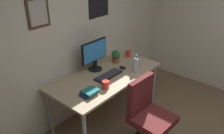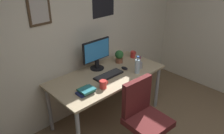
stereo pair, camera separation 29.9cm
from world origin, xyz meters
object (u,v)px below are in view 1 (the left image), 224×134
Objects in this scene: pen_cup at (137,64)px; book_stack_left at (90,92)px; office_chair at (148,112)px; potted_plant at (116,56)px; coffee_mug_near at (106,85)px; monitor at (94,54)px; computer_mouse at (123,68)px; keyboard at (108,75)px; water_bottle at (136,65)px; coffee_mug_far at (128,54)px.

book_stack_left is (-0.96, 0.02, -0.02)m from pen_cup.
office_chair reaches higher than potted_plant.
office_chair is 4.75× the size of pen_cup.
coffee_mug_near is at bearing -14.69° from book_stack_left.
pen_cup is 0.97m from book_stack_left.
computer_mouse is at bearing -47.40° from monitor.
water_bottle reaches higher than keyboard.
computer_mouse is at bearing 145.56° from pen_cup.
potted_plant is 0.94× the size of book_stack_left.
office_chair is 4.57× the size of book_stack_left.
coffee_mug_far is at bearing 14.67° from book_stack_left.
computer_mouse is at bearing -153.54° from coffee_mug_far.
potted_plant is at bearing 30.23° from coffee_mug_near.
pen_cup reaches higher than coffee_mug_near.
pen_cup is at bearing 26.34° from water_bottle.
book_stack_left is at bearing -165.78° from keyboard.
coffee_mug_near is at bearing -159.00° from coffee_mug_far.
pen_cup is at bearing -77.36° from potted_plant.
computer_mouse is (0.27, -0.29, -0.22)m from monitor.
book_stack_left is (-0.40, 0.57, 0.24)m from office_chair.
coffee_mug_near is at bearing 108.53° from office_chair.
pen_cup is (0.49, -0.14, 0.04)m from keyboard.
pen_cup is (-0.22, -0.33, 0.00)m from coffee_mug_far.
computer_mouse is 0.55× the size of pen_cup.
coffee_mug_near reaches higher than book_stack_left.
pen_cup reaches higher than potted_plant.
keyboard is at bearing -153.07° from potted_plant.
potted_plant is (0.66, 0.39, 0.05)m from coffee_mug_near.
book_stack_left is (-0.51, -0.40, -0.21)m from monitor.
monitor is (0.11, 0.98, 0.45)m from office_chair.
keyboard is 0.51m from pen_cup.
keyboard is 0.42m from water_bottle.
pen_cup is at bearing -15.99° from keyboard.
keyboard is 2.21× the size of potted_plant.
coffee_mug_far is (0.96, 0.37, -0.00)m from coffee_mug_near.
potted_plant is 0.36m from pen_cup.
potted_plant is at bearing 102.64° from pen_cup.
monitor is 3.64× the size of coffee_mug_near.
office_chair is at bearing -131.61° from water_bottle.
water_bottle reaches higher than book_stack_left.
book_stack_left reaches higher than keyboard.
office_chair is 0.74m from keyboard.
monitor is 2.30× the size of pen_cup.
monitor reaches higher than pen_cup.
water_bottle is at bearing 48.39° from office_chair.
coffee_mug_near is (-0.17, 0.52, 0.26)m from office_chair.
coffee_mug_near is (-0.56, -0.17, 0.03)m from computer_mouse.
coffee_mug_far is at bearing 14.98° from keyboard.
coffee_mug_near is 1.03m from coffee_mug_far.
coffee_mug_far is 0.30m from potted_plant.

